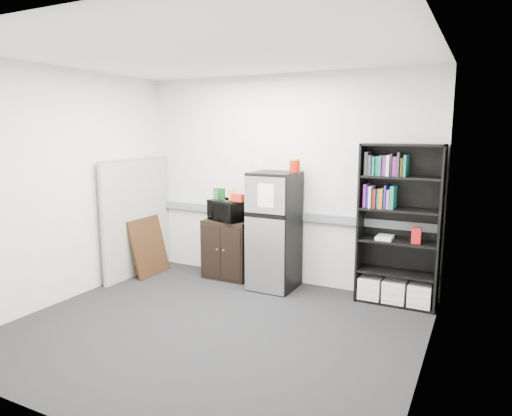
% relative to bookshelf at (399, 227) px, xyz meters
% --- Properties ---
extents(floor, '(4.00, 4.00, 0.00)m').
position_rel_bookshelf_xyz_m(floor, '(-1.53, -1.57, -0.91)').
color(floor, black).
rests_on(floor, ground).
extents(wall_back, '(4.00, 0.02, 2.70)m').
position_rel_bookshelf_xyz_m(wall_back, '(-1.53, 0.18, 0.44)').
color(wall_back, silver).
rests_on(wall_back, floor).
extents(wall_right, '(0.02, 3.50, 2.70)m').
position_rel_bookshelf_xyz_m(wall_right, '(0.47, -1.57, 0.44)').
color(wall_right, silver).
rests_on(wall_right, floor).
extents(wall_left, '(0.02, 3.50, 2.70)m').
position_rel_bookshelf_xyz_m(wall_left, '(-3.53, -1.57, 0.44)').
color(wall_left, silver).
rests_on(wall_left, floor).
extents(ceiling, '(4.00, 3.50, 0.02)m').
position_rel_bookshelf_xyz_m(ceiling, '(-1.53, -1.57, 1.79)').
color(ceiling, white).
rests_on(ceiling, wall_back).
extents(electrical_raceway, '(3.92, 0.05, 0.10)m').
position_rel_bookshelf_xyz_m(electrical_raceway, '(-1.53, 0.15, -0.01)').
color(electrical_raceway, slate).
rests_on(electrical_raceway, wall_back).
extents(wall_note, '(0.14, 0.00, 0.10)m').
position_rel_bookshelf_xyz_m(wall_note, '(-1.88, 0.18, 0.64)').
color(wall_note, white).
rests_on(wall_note, wall_back).
extents(bookshelf, '(0.90, 0.34, 1.85)m').
position_rel_bookshelf_xyz_m(bookshelf, '(0.00, 0.00, 0.00)').
color(bookshelf, black).
rests_on(bookshelf, floor).
extents(cubicle_partition, '(0.06, 1.30, 1.62)m').
position_rel_bookshelf_xyz_m(cubicle_partition, '(-3.43, -0.49, -0.10)').
color(cubicle_partition, gray).
rests_on(cubicle_partition, floor).
extents(cabinet, '(0.64, 0.43, 0.80)m').
position_rel_bookshelf_xyz_m(cabinet, '(-2.21, -0.06, -0.51)').
color(cabinet, black).
rests_on(cabinet, floor).
extents(microwave, '(0.57, 0.47, 0.27)m').
position_rel_bookshelf_xyz_m(microwave, '(-2.21, -0.08, 0.03)').
color(microwave, black).
rests_on(microwave, cabinet).
extents(snack_box_a, '(0.08, 0.06, 0.15)m').
position_rel_bookshelf_xyz_m(snack_box_a, '(-2.41, -0.05, 0.24)').
color(snack_box_a, '#19592C').
rests_on(snack_box_a, microwave).
extents(snack_box_b, '(0.08, 0.07, 0.15)m').
position_rel_bookshelf_xyz_m(snack_box_b, '(-2.31, -0.05, 0.24)').
color(snack_box_b, '#0B3413').
rests_on(snack_box_b, microwave).
extents(snack_box_c, '(0.07, 0.05, 0.14)m').
position_rel_bookshelf_xyz_m(snack_box_c, '(-2.16, -0.05, 0.23)').
color(snack_box_c, orange).
rests_on(snack_box_c, microwave).
extents(snack_bag, '(0.20, 0.14, 0.10)m').
position_rel_bookshelf_xyz_m(snack_bag, '(-2.03, -0.10, 0.21)').
color(snack_bag, red).
rests_on(snack_bag, microwave).
extents(refrigerator, '(0.56, 0.59, 1.49)m').
position_rel_bookshelf_xyz_m(refrigerator, '(-1.50, -0.14, -0.17)').
color(refrigerator, black).
rests_on(refrigerator, floor).
extents(coffee_can, '(0.14, 0.14, 0.18)m').
position_rel_bookshelf_xyz_m(coffee_can, '(-1.28, -0.02, 0.66)').
color(coffee_can, '#A81607').
rests_on(coffee_can, refrigerator).
extents(framed_poster, '(0.23, 0.63, 0.79)m').
position_rel_bookshelf_xyz_m(framed_poster, '(-3.30, -0.41, -0.51)').
color(framed_poster, black).
rests_on(framed_poster, floor).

